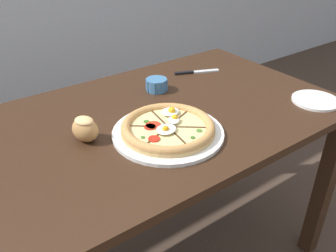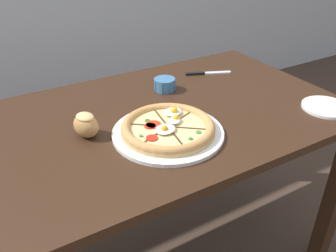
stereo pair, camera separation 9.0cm
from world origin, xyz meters
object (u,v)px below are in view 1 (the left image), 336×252
bread_piece_near (85,129)px  side_saucer (316,100)px  dining_table (122,151)px  pizza (168,129)px  ramekin_bowl (157,84)px  knife_main (196,72)px

bread_piece_near → side_saucer: bread_piece_near is taller
side_saucer → dining_table: bearing=158.4°
bread_piece_near → dining_table: bearing=5.7°
pizza → bread_piece_near: 0.25m
dining_table → bread_piece_near: size_ratio=15.06×
dining_table → ramekin_bowl: 0.32m
knife_main → dining_table: bearing=-134.2°
bread_piece_near → ramekin_bowl: bearing=24.6°
dining_table → bread_piece_near: 0.19m
ramekin_bowl → pizza: bearing=-118.1°
pizza → side_saucer: bearing=-13.2°
dining_table → knife_main: size_ratio=8.42×
pizza → bread_piece_near: bread_piece_near is taller
dining_table → side_saucer: bearing=-21.6°
pizza → bread_piece_near: (-0.22, 0.12, 0.02)m
knife_main → side_saucer: 0.50m
pizza → knife_main: 0.52m
ramekin_bowl → side_saucer: bearing=-45.4°
bread_piece_near → pizza: bearing=-28.0°
bread_piece_near → knife_main: 0.65m
side_saucer → bread_piece_near: bearing=162.4°
ramekin_bowl → knife_main: 0.25m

